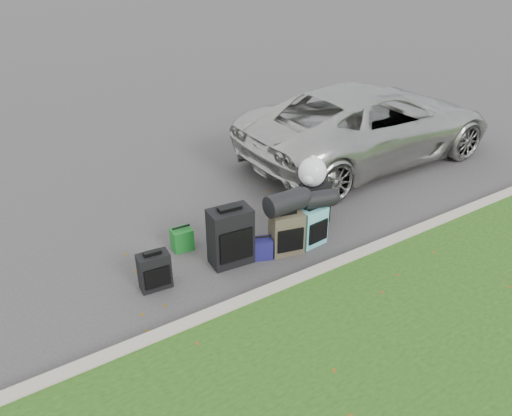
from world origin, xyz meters
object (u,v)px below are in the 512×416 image
tote_green (182,239)px  tote_navy (262,248)px  suitcase_small_black (155,271)px  suitcase_teal (312,226)px  suitcase_large_black_right (315,203)px  suv (369,123)px  suitcase_large_black_left (231,236)px  suitcase_olive (287,233)px

tote_green → tote_navy: 1.15m
suitcase_small_black → suitcase_teal: bearing=-1.0°
suitcase_large_black_right → tote_green: (-2.06, 0.40, -0.17)m
suitcase_large_black_right → suv: bearing=32.0°
suitcase_teal → suitcase_large_black_left: bearing=164.2°
suitcase_teal → suitcase_large_black_right: 0.64m
suitcase_large_black_right → tote_green: size_ratio=2.05×
suitcase_teal → tote_navy: suitcase_teal is taller
suitcase_teal → suitcase_large_black_right: bearing=43.3°
suitcase_large_black_left → suitcase_large_black_right: size_ratio=1.24×
suitcase_large_black_left → tote_green: (-0.42, 0.65, -0.25)m
suitcase_small_black → suitcase_large_black_right: bearing=10.0°
suitcase_small_black → suitcase_teal: size_ratio=0.85×
suitcase_olive → tote_green: bearing=158.2°
suv → suitcase_small_black: suv is taller
suitcase_teal → suitcase_large_black_right: suitcase_large_black_right is taller
suitcase_small_black → suitcase_olive: bearing=-1.7°
suv → suitcase_small_black: 5.45m
suitcase_olive → tote_navy: 0.40m
suitcase_large_black_left → tote_green: suitcase_large_black_left is taller
suitcase_large_black_left → suitcase_large_black_right: suitcase_large_black_left is taller
suv → tote_navy: 4.13m
tote_green → tote_navy: (0.84, -0.79, -0.01)m
suitcase_large_black_left → suitcase_olive: size_ratio=1.32×
suv → suitcase_large_black_right: 2.87m
suitcase_large_black_left → suitcase_teal: (1.21, -0.23, -0.12)m
tote_green → tote_navy: size_ratio=1.10×
suitcase_large_black_right → tote_navy: (-1.21, -0.38, -0.18)m
suitcase_olive → suitcase_large_black_left: bearing=179.0°
suv → suitcase_olive: (-3.31, -1.88, -0.42)m
tote_green → suitcase_teal: bearing=-24.3°
suv → suitcase_small_black: size_ratio=10.67×
suitcase_olive → suitcase_teal: suitcase_olive is taller
suv → suitcase_olive: size_ratio=8.53×
suv → suitcase_small_black: (-5.17, -1.64, -0.49)m
tote_green → suitcase_olive: bearing=-31.4°
suitcase_teal → tote_green: 1.86m
suitcase_large_black_right → tote_navy: bearing=-160.5°
suv → tote_green: bearing=102.2°
suv → suitcase_teal: (-2.88, -1.90, -0.44)m
suitcase_small_black → tote_navy: (1.51, -0.17, -0.10)m
suitcase_large_black_right → tote_navy: size_ratio=2.25×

